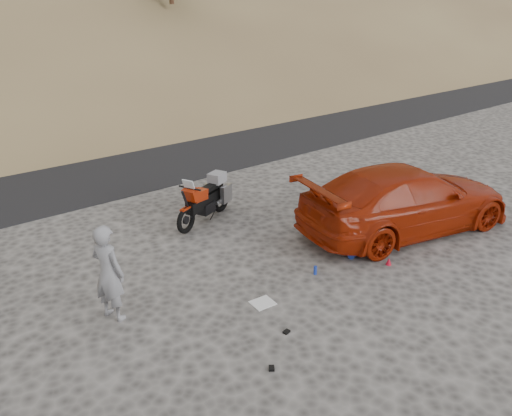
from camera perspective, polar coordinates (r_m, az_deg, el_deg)
The scene contains 11 objects.
ground at distance 10.15m, azimuth -4.84°, elevation -8.76°, with size 140.00×140.00×0.00m, color #413F3C.
road at distance 17.74m, azimuth -21.42°, elevation 3.85°, with size 120.00×7.00×0.05m, color black.
motorcycle at distance 12.79m, azimuth -5.69°, elevation 1.03°, with size 2.14×1.14×1.35m.
man at distance 9.58m, azimuth -15.91°, elevation -11.83°, with size 0.66×0.43×1.81m, color gray.
red_car at distance 12.96m, azimuth 16.40°, elevation -2.30°, with size 2.26×5.55×1.61m, color #982008.
gear_white_cloth at distance 9.57m, azimuth 0.77°, elevation -10.79°, with size 0.42×0.37×0.01m, color white.
gear_blue_mat at distance 11.36m, azimuth 11.18°, elevation -5.04°, with size 0.16×0.16×0.39m, color #1B34A3.
gear_bottle at distance 10.50m, azimuth 6.79°, elevation -7.09°, with size 0.07×0.07×0.19m, color #1B34A3.
gear_funnel at distance 11.17m, azimuth 14.94°, elevation -5.91°, with size 0.13×0.13×0.16m, color red.
gear_glove_a at distance 8.85m, azimuth 3.51°, elevation -13.93°, with size 0.12×0.09×0.03m, color black.
gear_glove_b at distance 8.12m, azimuth 1.79°, elevation -17.83°, with size 0.12×0.09×0.04m, color black.
Camera 1 is at (-4.71, -7.25, 5.32)m, focal length 35.00 mm.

